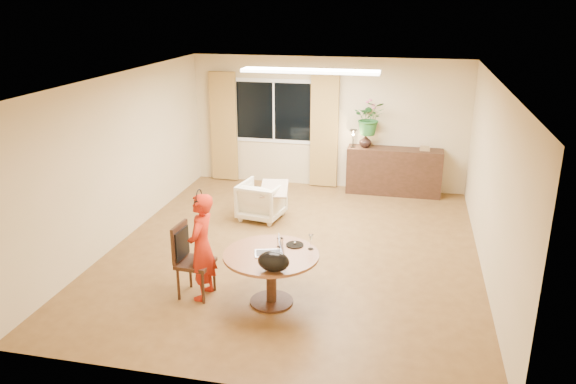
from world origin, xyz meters
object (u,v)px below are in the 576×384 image
(dining_chair, at_px, (195,261))
(armchair, at_px, (262,200))
(sideboard, at_px, (394,171))
(child, at_px, (202,247))
(dining_table, at_px, (271,264))

(dining_chair, bearing_deg, armchair, 91.74)
(sideboard, bearing_deg, armchair, -139.91)
(child, bearing_deg, sideboard, 155.45)
(armchair, bearing_deg, dining_chair, 97.00)
(dining_chair, height_order, child, child)
(dining_chair, distance_m, child, 0.24)
(child, bearing_deg, dining_table, 93.10)
(dining_table, distance_m, armchair, 2.91)
(dining_table, relative_size, child, 0.85)
(dining_table, distance_m, dining_chair, 0.99)
(dining_table, bearing_deg, sideboard, 74.05)
(dining_chair, distance_m, sideboard, 5.18)
(child, distance_m, sideboard, 5.15)
(dining_table, height_order, armchair, dining_table)
(dining_chair, xyz_separation_m, child, (0.10, -0.01, 0.22))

